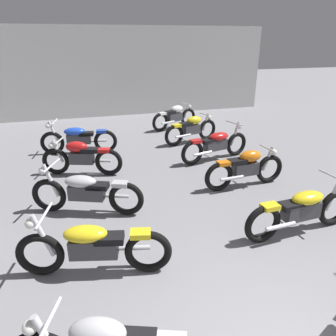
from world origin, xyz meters
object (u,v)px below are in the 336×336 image
object	(u,v)px
motorcycle_right_row_2	(246,168)
motorcycle_left_row_4	(78,138)
motorcycle_right_row_4	(192,129)
motorcycle_right_row_5	(175,116)
motorcycle_right_row_3	(216,144)
motorcycle_left_row_1	(93,246)
motorcycle_left_row_3	(81,157)
motorcycle_left_row_2	(86,191)
motorcycle_right_row_1	(302,210)

from	to	relation	value
motorcycle_right_row_2	motorcycle_left_row_4	bearing A→B (deg)	135.29
motorcycle_right_row_4	motorcycle_right_row_5	xyz separation A→B (m)	(0.02, 1.79, 0.00)
motorcycle_right_row_3	motorcycle_left_row_1	bearing A→B (deg)	-133.76
motorcycle_left_row_3	motorcycle_right_row_4	xyz separation A→B (m)	(3.47, 1.67, 0.00)
motorcycle_right_row_3	motorcycle_right_row_5	size ratio (longest dim) A/B	1.13
motorcycle_right_row_2	motorcycle_left_row_1	bearing A→B (deg)	-150.55
motorcycle_right_row_3	motorcycle_right_row_4	distance (m)	1.67
motorcycle_right_row_5	motorcycle_right_row_3	bearing A→B (deg)	-89.27
motorcycle_right_row_2	motorcycle_right_row_3	distance (m)	1.77
motorcycle_left_row_4	motorcycle_left_row_1	bearing A→B (deg)	-90.30
motorcycle_left_row_2	motorcycle_right_row_2	bearing A→B (deg)	3.00
motorcycle_right_row_3	motorcycle_left_row_4	bearing A→B (deg)	154.93
motorcycle_left_row_2	motorcycle_left_row_3	bearing A→B (deg)	89.63
motorcycle_left_row_3	motorcycle_right_row_5	size ratio (longest dim) A/B	1.01
motorcycle_left_row_1	motorcycle_left_row_2	world-z (taller)	same
motorcycle_left_row_1	motorcycle_right_row_3	xyz separation A→B (m)	(3.57, 3.73, 0.00)
motorcycle_left_row_3	motorcycle_right_row_3	world-z (taller)	motorcycle_right_row_3
motorcycle_right_row_3	motorcycle_left_row_2	bearing A→B (deg)	-151.31
motorcycle_right_row_2	motorcycle_left_row_2	bearing A→B (deg)	-177.00
motorcycle_left_row_3	motorcycle_right_row_3	xyz separation A→B (m)	(3.54, -0.00, -0.01)
motorcycle_left_row_3	motorcycle_right_row_3	distance (m)	3.54
motorcycle_right_row_1	motorcycle_right_row_5	distance (m)	7.16
motorcycle_left_row_4	motorcycle_right_row_3	bearing A→B (deg)	-25.07
motorcycle_left_row_4	motorcycle_left_row_3	bearing A→B (deg)	-89.93
motorcycle_left_row_1	motorcycle_left_row_4	size ratio (longest dim) A/B	0.99
motorcycle_left_row_1	motorcycle_right_row_1	distance (m)	3.44
motorcycle_left_row_3	motorcycle_right_row_2	world-z (taller)	same
motorcycle_left_row_4	motorcycle_right_row_5	distance (m)	3.94
motorcycle_left_row_2	motorcycle_right_row_5	bearing A→B (deg)	57.01
motorcycle_left_row_2	motorcycle_left_row_1	bearing A→B (deg)	-90.57
motorcycle_left_row_2	motorcycle_right_row_2	size ratio (longest dim) A/B	1.04
motorcycle_left_row_1	motorcycle_right_row_2	world-z (taller)	motorcycle_left_row_1
motorcycle_right_row_1	motorcycle_right_row_5	bearing A→B (deg)	89.32
motorcycle_left_row_1	motorcycle_left_row_3	xyz separation A→B (m)	(0.03, 3.73, 0.01)
motorcycle_left_row_1	motorcycle_right_row_4	distance (m)	6.44
motorcycle_right_row_2	motorcycle_right_row_5	distance (m)	5.22
motorcycle_left_row_3	motorcycle_right_row_4	bearing A→B (deg)	25.70
motorcycle_right_row_2	motorcycle_right_row_5	world-z (taller)	same
motorcycle_left_row_4	motorcycle_right_row_3	world-z (taller)	same
motorcycle_left_row_1	motorcycle_right_row_5	size ratio (longest dim) A/B	1.13
motorcycle_right_row_3	motorcycle_right_row_5	xyz separation A→B (m)	(-0.04, 3.46, 0.01)
motorcycle_left_row_3	motorcycle_left_row_4	xyz separation A→B (m)	(-0.00, 1.66, -0.01)
motorcycle_right_row_1	motorcycle_right_row_2	xyz separation A→B (m)	(0.04, 1.94, 0.01)
motorcycle_left_row_2	motorcycle_right_row_5	world-z (taller)	motorcycle_left_row_2
motorcycle_left_row_1	motorcycle_right_row_3	distance (m)	5.16
motorcycle_left_row_2	motorcycle_right_row_3	world-z (taller)	same
motorcycle_left_row_3	motorcycle_right_row_3	bearing A→B (deg)	-0.03
motorcycle_left_row_3	motorcycle_right_row_1	world-z (taller)	motorcycle_right_row_1
motorcycle_right_row_2	motorcycle_right_row_3	world-z (taller)	motorcycle_right_row_3
motorcycle_right_row_1	motorcycle_right_row_5	xyz separation A→B (m)	(0.08, 7.16, 0.01)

